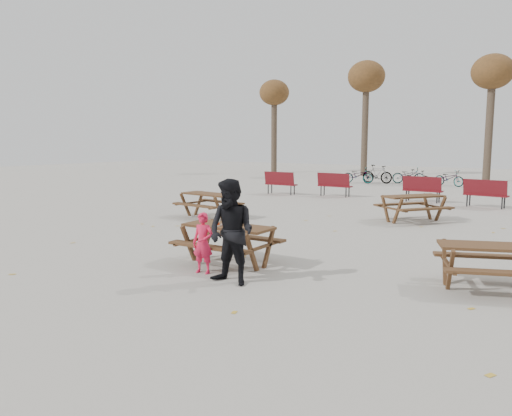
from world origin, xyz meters
The scene contains 14 objects.
ground centered at (0.00, 0.00, 0.00)m, with size 80.00×80.00×0.00m, color gray.
main_picnic_table centered at (0.00, 0.00, 0.59)m, with size 1.80×1.45×0.78m.
food_tray centered at (0.02, -0.10, 0.79)m, with size 0.18×0.11×0.04m, color white.
bread_roll centered at (0.02, -0.10, 0.83)m, with size 0.14×0.06×0.05m, color tan.
soda_bottle centered at (-0.08, -0.21, 0.85)m, with size 0.07×0.07×0.17m.
child centered at (0.01, -0.78, 0.56)m, with size 0.41×0.27×1.12m, color #E11C42.
adult centered at (0.86, -1.07, 0.89)m, with size 0.87×0.67×1.78m, color black.
picnic_table_east centered at (4.61, 0.98, 0.37)m, with size 1.71×1.38×0.74m, color #372114, non-canonical shape.
picnic_table_north centered at (-4.07, 4.51, 0.39)m, with size 1.79×1.44×0.77m, color #372114, non-canonical shape.
picnic_table_far centered at (1.54, 7.27, 0.39)m, with size 1.83×1.47×0.79m, color #372114, non-canonical shape.
park_bench_row centered at (-1.39, 12.07, 0.52)m, with size 10.10×1.07×1.03m.
bicycle_row centered at (-2.83, 19.96, 0.47)m, with size 6.59×2.26×1.05m.
tree_row centered at (0.90, 25.15, 6.19)m, with size 32.17×3.52×8.26m.
fallen_leaves centered at (0.50, 2.50, 0.00)m, with size 11.00×11.00×0.01m, color gold, non-canonical shape.
Camera 1 is at (5.68, -7.71, 2.40)m, focal length 35.00 mm.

